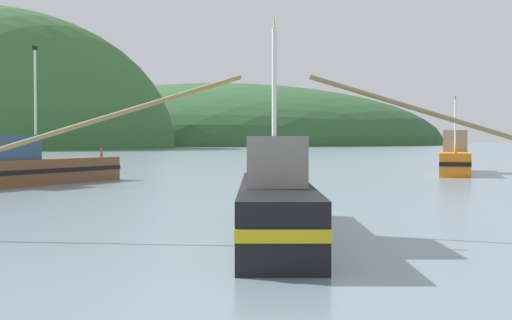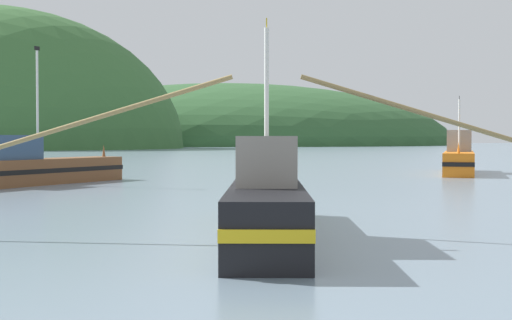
# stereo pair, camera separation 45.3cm
# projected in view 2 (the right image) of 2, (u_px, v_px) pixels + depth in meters

# --- Properties ---
(hill_mid_right) EXTENTS (160.82, 128.66, 42.63)m
(hill_mid_right) POSITION_uv_depth(u_px,v_px,m) (231.00, 145.00, 256.59)
(hill_mid_right) COLOR #2D562D
(hill_mid_right) RESTS_ON ground
(fishing_boat_orange) EXTENTS (7.43, 10.29, 5.21)m
(fishing_boat_orange) POSITION_uv_depth(u_px,v_px,m) (459.00, 159.00, 49.00)
(fishing_boat_orange) COLOR orange
(fishing_boat_orange) RESTS_ON ground
(fishing_boat_black) EXTENTS (16.16, 10.55, 5.47)m
(fishing_boat_black) POSITION_uv_depth(u_px,v_px,m) (267.00, 202.00, 17.53)
(fishing_boat_black) COLOR black
(fishing_boat_black) RESTS_ON ground
(fishing_boat_brown) EXTENTS (9.43, 9.61, 7.13)m
(fishing_boat_brown) POSITION_uv_depth(u_px,v_px,m) (34.00, 168.00, 37.24)
(fishing_boat_brown) COLOR brown
(fishing_boat_brown) RESTS_ON ground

